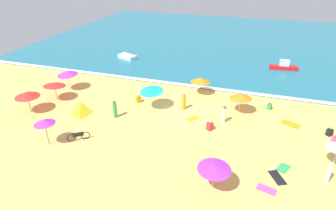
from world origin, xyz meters
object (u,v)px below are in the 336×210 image
(small_boat_1, at_px, (127,57))
(beachgoer_8, at_px, (330,132))
(beach_tent, at_px, (81,107))
(beachgoer_5, at_px, (329,173))
(beach_umbrella_3, at_px, (54,84))
(beach_umbrella_6, at_px, (214,167))
(parked_bicycle, at_px, (78,136))
(beachgoer_9, at_px, (269,106))
(beach_umbrella_0, at_px, (152,90))
(beach_umbrella_1, at_px, (241,97))
(beach_umbrella_4, at_px, (44,122))
(beachgoer_3, at_px, (224,115))
(beachgoer_2, at_px, (115,110))
(small_boat_0, at_px, (284,66))
(beach_umbrella_2, at_px, (67,73))
(beach_umbrella_7, at_px, (27,94))
(beachgoer_7, at_px, (138,99))
(beachgoer_6, at_px, (335,140))
(beachgoer_4, at_px, (210,126))
(beachgoer_0, at_px, (184,102))
(beach_umbrella_5, at_px, (201,80))

(small_boat_1, bearing_deg, beachgoer_8, -27.88)
(beach_tent, xyz_separation_m, beachgoer_5, (20.83, -3.25, 0.21))
(small_boat_1, bearing_deg, beachgoer_5, -39.38)
(beach_umbrella_3, xyz_separation_m, beach_umbrella_6, (17.79, -7.81, 0.04))
(parked_bicycle, xyz_separation_m, beachgoer_8, (19.66, 7.05, -0.06))
(parked_bicycle, height_order, beachgoer_9, beachgoer_9)
(beach_umbrella_0, distance_m, beach_umbrella_1, 8.47)
(beach_umbrella_3, bearing_deg, beachgoer_9, 12.21)
(beach_umbrella_4, distance_m, beach_tent, 5.50)
(beachgoer_3, xyz_separation_m, beachgoer_5, (7.63, -5.67, 0.03))
(beachgoer_3, relative_size, beachgoer_8, 2.15)
(beachgoer_2, distance_m, beachgoer_9, 14.97)
(beach_umbrella_6, bearing_deg, small_boat_1, 126.50)
(beach_umbrella_0, height_order, beach_umbrella_1, beach_umbrella_0)
(small_boat_0, bearing_deg, beachgoer_5, -84.81)
(beachgoer_5, bearing_deg, parked_bicycle, -177.53)
(beach_umbrella_4, bearing_deg, small_boat_0, 51.80)
(beach_umbrella_2, relative_size, beach_umbrella_7, 0.93)
(beach_umbrella_3, distance_m, beachgoer_2, 7.73)
(beachgoer_3, relative_size, beachgoer_7, 1.80)
(beachgoer_6, bearing_deg, beachgoer_4, -174.64)
(beachgoer_4, xyz_separation_m, beachgoer_8, (9.72, 2.22, -0.06))
(beach_umbrella_3, xyz_separation_m, beachgoer_2, (7.53, -1.44, -0.92))
(beachgoer_0, relative_size, beachgoer_6, 1.95)
(beach_umbrella_2, xyz_separation_m, beach_tent, (4.35, -4.29, -1.41))
(beach_umbrella_1, xyz_separation_m, beach_umbrella_6, (-0.67, -10.85, 0.07))
(beachgoer_5, distance_m, beachgoer_7, 17.97)
(beach_umbrella_2, distance_m, beachgoer_3, 17.69)
(beach_umbrella_1, bearing_deg, beachgoer_8, -12.87)
(beachgoer_8, bearing_deg, beachgoer_5, -100.39)
(beachgoer_8, bearing_deg, beach_tent, -172.20)
(beachgoer_5, height_order, beachgoer_6, beachgoer_5)
(beach_umbrella_6, distance_m, beach_tent, 15.04)
(beach_umbrella_7, height_order, beach_tent, beach_umbrella_7)
(beachgoer_6, xyz_separation_m, small_boat_0, (-3.27, 16.50, 0.14))
(beach_umbrella_0, height_order, beachgoer_7, beach_umbrella_0)
(beach_umbrella_0, height_order, beachgoer_4, beach_umbrella_0)
(beachgoer_4, relative_size, beachgoer_5, 0.55)
(beach_umbrella_1, height_order, beach_umbrella_6, beach_umbrella_6)
(beachgoer_2, distance_m, beachgoer_6, 18.76)
(beach_umbrella_7, distance_m, small_boat_0, 30.74)
(beach_umbrella_5, xyz_separation_m, beachgoer_8, (12.07, -4.62, -1.33))
(parked_bicycle, bearing_deg, beachgoer_9, 34.89)
(beach_umbrella_1, relative_size, beachgoer_2, 1.68)
(beach_tent, relative_size, small_boat_0, 0.69)
(parked_bicycle, height_order, small_boat_0, small_boat_0)
(beach_tent, bearing_deg, beachgoer_5, -8.86)
(beach_umbrella_1, distance_m, beach_umbrella_3, 18.71)
(beachgoer_3, relative_size, beachgoer_4, 1.82)
(beach_tent, distance_m, beachgoer_6, 22.21)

